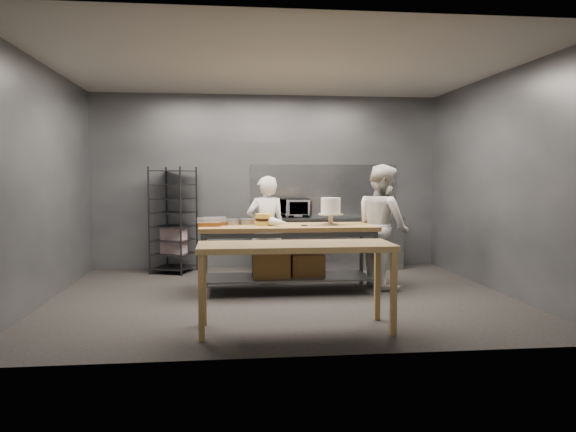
% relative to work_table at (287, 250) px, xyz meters
% --- Properties ---
extents(ground, '(6.00, 6.00, 0.00)m').
position_rel_work_table_xyz_m(ground, '(-0.10, -0.32, -0.57)').
color(ground, black).
rests_on(ground, ground).
extents(back_wall, '(6.00, 0.04, 3.00)m').
position_rel_work_table_xyz_m(back_wall, '(-0.10, 2.18, 0.93)').
color(back_wall, '#4C4F54').
rests_on(back_wall, ground).
extents(work_table, '(2.40, 0.90, 0.92)m').
position_rel_work_table_xyz_m(work_table, '(0.00, 0.00, 0.00)').
color(work_table, olive).
rests_on(work_table, ground).
extents(near_counter, '(2.00, 0.70, 0.90)m').
position_rel_work_table_xyz_m(near_counter, '(-0.13, -1.94, 0.24)').
color(near_counter, olive).
rests_on(near_counter, ground).
extents(back_counter, '(2.60, 0.60, 0.90)m').
position_rel_work_table_xyz_m(back_counter, '(0.90, 1.86, -0.12)').
color(back_counter, slate).
rests_on(back_counter, ground).
extents(splashback_panel, '(2.60, 0.02, 0.90)m').
position_rel_work_table_xyz_m(splashback_panel, '(0.90, 2.16, 0.78)').
color(splashback_panel, slate).
rests_on(splashback_panel, back_counter).
extents(speed_rack, '(0.80, 0.83, 1.75)m').
position_rel_work_table_xyz_m(speed_rack, '(-1.69, 1.78, 0.28)').
color(speed_rack, black).
rests_on(speed_rack, ground).
extents(chef_behind, '(0.63, 0.47, 1.60)m').
position_rel_work_table_xyz_m(chef_behind, '(-0.24, 0.66, 0.23)').
color(chef_behind, silver).
rests_on(chef_behind, ground).
extents(chef_right, '(0.86, 0.99, 1.76)m').
position_rel_work_table_xyz_m(chef_right, '(1.40, 0.20, 0.31)').
color(chef_right, silver).
rests_on(chef_right, ground).
extents(microwave, '(0.54, 0.37, 0.30)m').
position_rel_work_table_xyz_m(microwave, '(0.33, 1.86, 0.48)').
color(microwave, black).
rests_on(microwave, back_counter).
extents(frosted_cake_stand, '(0.34, 0.34, 0.38)m').
position_rel_work_table_xyz_m(frosted_cake_stand, '(0.60, -0.03, 0.59)').
color(frosted_cake_stand, '#BAAE95').
rests_on(frosted_cake_stand, work_table).
extents(layer_cake, '(0.23, 0.23, 0.16)m').
position_rel_work_table_xyz_m(layer_cake, '(-0.32, 0.02, 0.43)').
color(layer_cake, gold).
rests_on(layer_cake, work_table).
extents(cake_pans, '(0.51, 0.31, 0.07)m').
position_rel_work_table_xyz_m(cake_pans, '(-0.66, 0.22, 0.39)').
color(cake_pans, gray).
rests_on(cake_pans, work_table).
extents(piping_bag, '(0.30, 0.39, 0.12)m').
position_rel_work_table_xyz_m(piping_bag, '(-0.13, -0.21, 0.41)').
color(piping_bag, silver).
rests_on(piping_bag, work_table).
extents(offset_spatula, '(0.36, 0.02, 0.02)m').
position_rel_work_table_xyz_m(offset_spatula, '(0.31, -0.15, 0.35)').
color(offset_spatula, slate).
rests_on(offset_spatula, work_table).
extents(pastry_clamshells, '(0.38, 0.35, 0.11)m').
position_rel_work_table_xyz_m(pastry_clamshells, '(-1.02, 0.05, 0.40)').
color(pastry_clamshells, brown).
rests_on(pastry_clamshells, work_table).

